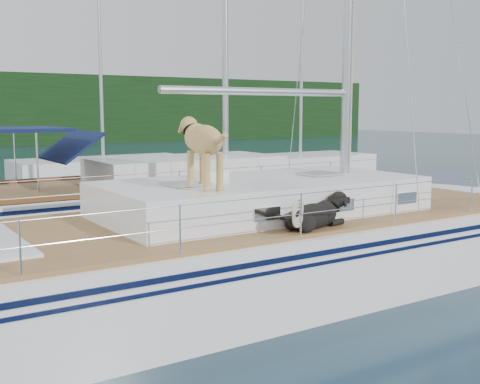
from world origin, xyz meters
TOP-DOWN VIEW (x-y plane):
  - ground at (0.00, 0.00)m, footprint 120.00×120.00m
  - main_sailboat at (0.09, -0.01)m, footprint 12.00×3.80m
  - neighbor_sailboat at (1.39, 5.81)m, footprint 11.00×3.50m
  - bg_boat_center at (4.00, 16.00)m, footprint 7.20×3.00m
  - bg_boat_east at (12.00, 13.00)m, footprint 6.40×3.00m

SIDE VIEW (x-z plane):
  - ground at x=0.00m, z-range 0.00..0.00m
  - bg_boat_center at x=4.00m, z-range -5.37..6.28m
  - bg_boat_east at x=12.00m, z-range -5.37..6.28m
  - neighbor_sailboat at x=1.39m, z-range -6.02..7.28m
  - main_sailboat at x=0.09m, z-range -6.32..7.69m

